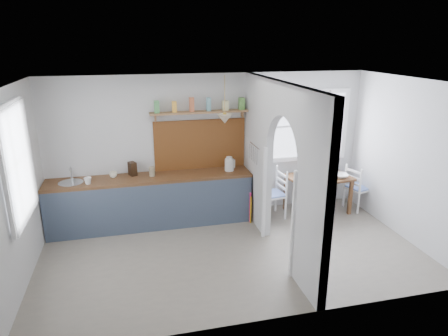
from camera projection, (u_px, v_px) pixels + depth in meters
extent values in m
cube|color=gray|center=(233.00, 253.00, 6.19)|extent=(5.80, 3.20, 0.01)
cube|color=silver|center=(234.00, 82.00, 5.39)|extent=(5.80, 3.20, 0.01)
cube|color=silver|center=(211.00, 146.00, 7.27)|extent=(5.80, 0.01, 2.60)
cube|color=silver|center=(271.00, 219.00, 4.31)|extent=(5.80, 0.01, 2.60)
cube|color=silver|center=(16.00, 190.00, 5.15)|extent=(0.01, 3.20, 2.60)
cube|color=silver|center=(407.00, 160.00, 6.43)|extent=(0.01, 3.20, 2.60)
cube|color=silver|center=(314.00, 200.00, 4.84)|extent=(0.12, 0.80, 2.60)
cube|color=silver|center=(258.00, 152.00, 6.87)|extent=(0.12, 1.20, 2.60)
cube|color=silver|center=(286.00, 121.00, 5.52)|extent=(0.12, 1.20, 1.05)
cube|color=brown|center=(151.00, 178.00, 6.88)|extent=(3.50, 0.60, 0.05)
cube|color=#39445C|center=(153.00, 209.00, 6.75)|extent=(3.50, 0.03, 0.85)
cube|color=black|center=(152.00, 201.00, 7.06)|extent=(3.46, 0.45, 0.85)
cylinder|color=#B7BABF|center=(71.00, 183.00, 6.59)|extent=(0.40, 0.40, 0.02)
cube|color=brown|center=(200.00, 144.00, 7.19)|extent=(1.65, 0.03, 0.90)
cube|color=#976942|center=(200.00, 112.00, 6.93)|extent=(1.75, 0.20, 0.03)
cube|color=#418E48|center=(157.00, 108.00, 6.73)|extent=(0.09, 0.09, 0.18)
cube|color=orange|center=(174.00, 107.00, 6.80)|extent=(0.09, 0.09, 0.18)
cube|color=#A54D28|center=(192.00, 106.00, 6.86)|extent=(0.09, 0.09, 0.18)
cube|color=#5C94A2|center=(209.00, 106.00, 6.93)|extent=(0.09, 0.09, 0.18)
cube|color=#BDB97F|center=(225.00, 105.00, 6.99)|extent=(0.09, 0.09, 0.18)
cube|color=#45822F|center=(242.00, 105.00, 7.06)|extent=(0.09, 0.09, 0.18)
cone|color=beige|center=(225.00, 119.00, 6.71)|extent=(0.26, 0.26, 0.16)
cylinder|color=#B7BABF|center=(255.00, 146.00, 6.72)|extent=(0.02, 0.50, 0.02)
imported|color=white|center=(88.00, 181.00, 6.50)|extent=(0.15, 0.15, 0.11)
imported|color=white|center=(113.00, 175.00, 6.81)|extent=(0.16, 0.16, 0.10)
cube|color=black|center=(132.00, 169.00, 6.91)|extent=(0.16, 0.18, 0.24)
cylinder|color=#7B6F55|center=(152.00, 172.00, 6.88)|extent=(0.13, 0.13, 0.16)
cube|color=#DA1C68|center=(250.00, 208.00, 7.15)|extent=(0.02, 0.03, 0.58)
cube|color=orange|center=(251.00, 210.00, 7.12)|extent=(0.02, 0.03, 0.51)
imported|color=silver|center=(340.00, 176.00, 7.39)|extent=(0.33, 0.33, 0.07)
imported|color=#437A47|center=(313.00, 178.00, 7.23)|extent=(0.15, 0.15, 0.11)
cylinder|color=black|center=(300.00, 177.00, 7.37)|extent=(0.24, 0.24, 0.02)
imported|color=#45244F|center=(319.00, 169.00, 7.60)|extent=(0.24, 0.24, 0.19)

